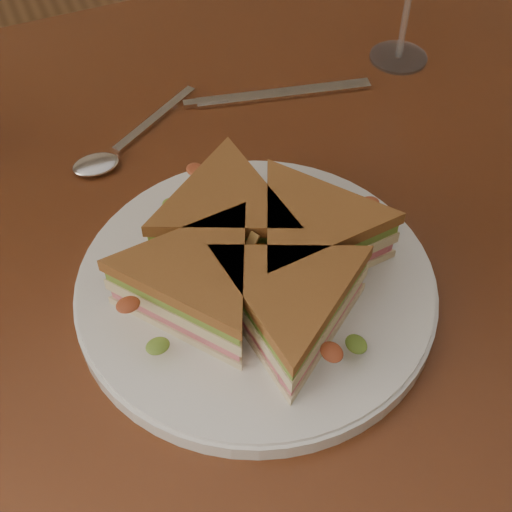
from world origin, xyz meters
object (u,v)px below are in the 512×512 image
object	(u,v)px
table	(223,266)
sandwich_wedges	(256,260)
spoon	(111,153)
knife	(272,95)
plate	(256,288)

from	to	relation	value
table	sandwich_wedges	bearing A→B (deg)	-96.00
spoon	knife	size ratio (longest dim) A/B	0.76
sandwich_wedges	spoon	xyz separation A→B (m)	(-0.07, 0.23, -0.04)
sandwich_wedges	knife	size ratio (longest dim) A/B	1.27
spoon	knife	xyz separation A→B (m)	(0.19, 0.03, -0.00)
table	knife	xyz separation A→B (m)	(0.12, 0.13, 0.10)
sandwich_wedges	knife	distance (m)	0.29
table	knife	size ratio (longest dim) A/B	5.64
table	sandwich_wedges	xyz separation A→B (m)	(-0.01, -0.12, 0.14)
spoon	knife	bearing A→B (deg)	-24.78
table	sandwich_wedges	world-z (taller)	sandwich_wedges
plate	knife	distance (m)	0.28
table	sandwich_wedges	size ratio (longest dim) A/B	4.43
spoon	plate	bearing A→B (deg)	-106.32
knife	sandwich_wedges	bearing A→B (deg)	-104.64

